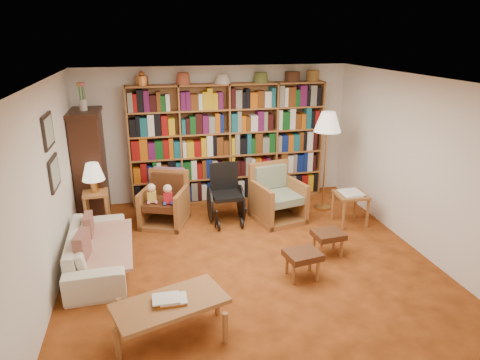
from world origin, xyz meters
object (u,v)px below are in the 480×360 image
object	(u,v)px
footstool_a	(303,257)
armchair_sage	(276,198)
wheelchair	(226,195)
floor_lamp	(328,126)
side_table_papers	(351,199)
sofa	(98,249)
coffee_table	(170,305)
side_table_lamp	(96,203)
footstool_b	(328,236)
armchair_leather	(164,202)

from	to	relation	value
footstool_a	armchair_sage	bearing A→B (deg)	82.87
armchair_sage	wheelchair	distance (m)	0.88
wheelchair	floor_lamp	bearing A→B (deg)	3.99
floor_lamp	side_table_papers	size ratio (longest dim) A/B	3.13
sofa	side_table_papers	distance (m)	4.03
floor_lamp	footstool_a	size ratio (longest dim) A/B	3.61
armchair_sage	coffee_table	size ratio (longest dim) A/B	0.74
side_table_papers	footstool_a	distance (m)	1.97
sofa	armchair_sage	bearing A→B (deg)	-71.53
sofa	coffee_table	bearing A→B (deg)	-153.80
sofa	wheelchair	world-z (taller)	wheelchair
floor_lamp	side_table_lamp	bearing A→B (deg)	-178.88
armchair_sage	footstool_a	size ratio (longest dim) A/B	1.93
side_table_lamp	armchair_sage	xyz separation A→B (m)	(2.97, -0.14, -0.11)
side_table_lamp	side_table_papers	distance (m)	4.14
side_table_lamp	footstool_b	world-z (taller)	side_table_lamp
side_table_lamp	wheelchair	world-z (taller)	wheelchair
floor_lamp	coffee_table	bearing A→B (deg)	-135.28
armchair_sage	footstool_b	size ratio (longest dim) A/B	2.11
side_table_lamp	side_table_papers	xyz separation A→B (m)	(4.09, -0.66, -0.02)
footstool_b	armchair_sage	bearing A→B (deg)	103.17
side_table_lamp	side_table_papers	bearing A→B (deg)	-9.11
armchair_sage	armchair_leather	bearing A→B (deg)	173.15
wheelchair	side_table_papers	world-z (taller)	wheelchair
armchair_sage	coffee_table	xyz separation A→B (m)	(-1.99, -2.70, -0.00)
wheelchair	coffee_table	xyz separation A→B (m)	(-1.12, -2.79, -0.09)
side_table_lamp	coffee_table	size ratio (longest dim) A/B	0.52
side_table_papers	sofa	bearing A→B (deg)	-172.05
footstool_a	coffee_table	distance (m)	1.91
wheelchair	footstool_b	bearing A→B (deg)	-51.52
sofa	floor_lamp	world-z (taller)	floor_lamp
armchair_sage	side_table_papers	xyz separation A→B (m)	(1.12, -0.52, 0.09)
armchair_sage	wheelchair	world-z (taller)	wheelchair
sofa	footstool_b	world-z (taller)	sofa
side_table_lamp	armchair_leather	bearing A→B (deg)	4.85
sofa	armchair_sage	xyz separation A→B (m)	(2.87, 1.07, 0.09)
side_table_papers	footstool_a	xyz separation A→B (m)	(-1.37, -1.42, -0.15)
sofa	footstool_b	bearing A→B (deg)	-98.47
footstool_a	wheelchair	bearing A→B (deg)	107.35
floor_lamp	footstool_a	world-z (taller)	floor_lamp
sofa	armchair_sage	distance (m)	3.06
armchair_leather	side_table_papers	distance (m)	3.12
footstool_b	coffee_table	xyz separation A→B (m)	(-2.33, -1.27, 0.07)
sofa	coffee_table	world-z (taller)	sofa
armchair_leather	coffee_table	distance (m)	2.93
side_table_papers	footstool_b	size ratio (longest dim) A/B	1.26
armchair_sage	floor_lamp	bearing A→B (deg)	12.72
side_table_lamp	footstool_a	xyz separation A→B (m)	(2.73, -2.07, -0.17)
armchair_sage	side_table_papers	distance (m)	1.24
side_table_lamp	coffee_table	world-z (taller)	side_table_lamp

